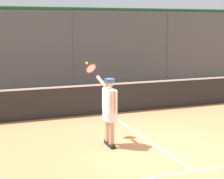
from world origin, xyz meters
The scene contains 5 objects.
ground_plane centered at (0.00, 0.00, 0.00)m, with size 60.00×60.00×0.00m, color #C67A4C.
court_line_markings centered at (0.00, 1.71, 0.00)m, with size 8.65×9.09×0.01m.
fence_backdrop centered at (0.00, -8.55, 1.73)m, with size 20.78×1.37×3.49m.
tennis_net centered at (0.00, -3.66, 0.49)m, with size 11.12×0.09×1.07m.
tennis_player centered at (1.04, -0.66, 0.93)m, with size 0.47×1.36×1.89m.
Camera 1 is at (3.84, 7.10, 2.81)m, focal length 59.01 mm.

